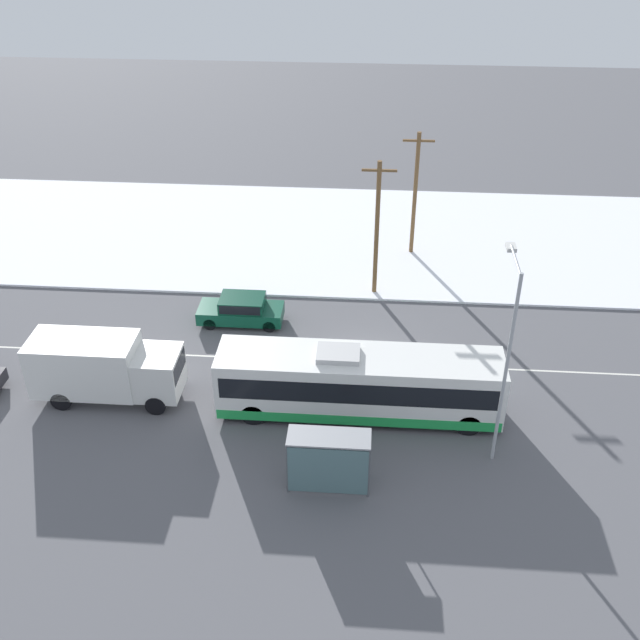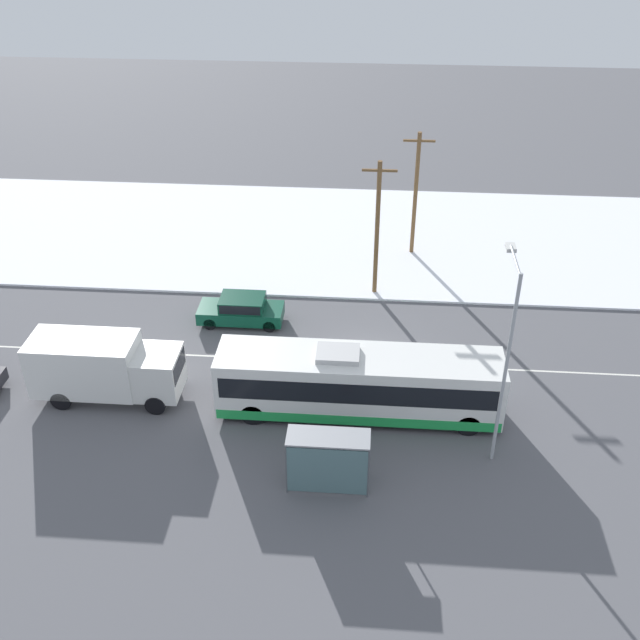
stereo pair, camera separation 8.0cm
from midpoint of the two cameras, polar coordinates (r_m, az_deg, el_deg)
ground_plane at (r=35.95m, az=3.64°, el=-3.30°), size 120.00×120.00×0.00m
snow_lot at (r=47.76m, az=4.05°, el=6.30°), size 80.00×15.55×0.12m
lane_marking_center at (r=35.94m, az=3.64°, el=-3.30°), size 60.00×0.12×0.00m
city_bus at (r=32.08m, az=3.04°, el=-4.83°), size 12.10×2.57×3.14m
box_truck at (r=34.18m, az=-16.15°, el=-3.41°), size 6.54×2.30×2.98m
sedan_car at (r=38.73m, az=-5.94°, el=0.87°), size 4.35×1.80×1.49m
pedestrian_at_stop at (r=29.98m, az=1.73°, el=-9.33°), size 0.56×0.25×1.55m
bus_shelter at (r=28.31m, az=0.68°, el=-10.33°), size 3.13×1.20×2.40m
streetlamp at (r=28.70m, az=14.14°, el=-1.67°), size 0.36×2.81×8.49m
utility_pole_roadside at (r=39.79m, az=4.44°, el=7.06°), size 1.80×0.24×7.65m
utility_pole_snowlot at (r=44.51m, az=7.35°, el=9.62°), size 1.80×0.24×7.55m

